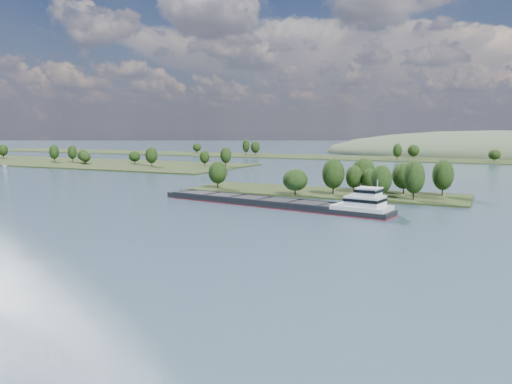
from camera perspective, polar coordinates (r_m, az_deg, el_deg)
The scene contains 7 objects.
ground at distance 127.97m, azimuth -0.59°, elevation -3.26°, with size 1800.00×1800.00×0.00m, color #334958.
tree_island at distance 179.79m, azimuth 9.83°, elevation 1.02°, with size 100.00×32.30×13.99m.
left_bank at distance 381.21m, azimuth -22.90°, elevation 3.29°, with size 300.00×80.00×13.25m.
back_shoreline at distance 396.29m, azimuth 18.72°, elevation 3.58°, with size 900.00×60.00×15.34m.
hill_west at distance 493.70m, azimuth 25.97°, elevation 3.80°, with size 320.00×160.00×44.00m, color #415037.
cargo_barge at distance 149.57m, azimuth 3.28°, elevation -1.23°, with size 77.81×21.26×10.46m.
motorboat at distance 332.05m, azimuth -26.76°, elevation 2.63°, with size 2.20×5.84×2.25m, color white.
Camera 1 is at (55.10, 6.87, 23.30)m, focal length 35.00 mm.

